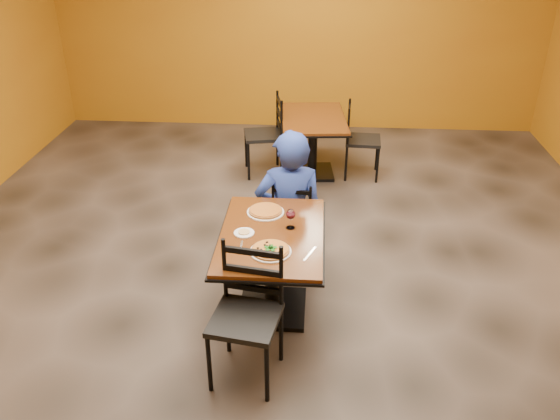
# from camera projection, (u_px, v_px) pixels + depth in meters

# --- Properties ---
(floor) EXTENTS (7.00, 8.00, 0.01)m
(floor) POSITION_uv_depth(u_px,v_px,m) (277.00, 275.00, 5.20)
(floor) COLOR black
(floor) RESTS_ON ground
(wall_back) EXTENTS (7.00, 0.01, 3.00)m
(wall_back) POSITION_uv_depth(u_px,v_px,m) (298.00, 25.00, 7.99)
(wall_back) COLOR #A56A12
(wall_back) RESTS_ON ground
(table_main) EXTENTS (0.83, 1.23, 0.75)m
(table_main) POSITION_uv_depth(u_px,v_px,m) (272.00, 254.00, 4.50)
(table_main) COLOR #59280E
(table_main) RESTS_ON floor
(table_second) EXTENTS (0.89, 1.23, 0.75)m
(table_second) POSITION_uv_depth(u_px,v_px,m) (313.00, 132.00, 6.90)
(table_second) COLOR #59280E
(table_second) RESTS_ON floor
(chair_main_near) EXTENTS (0.52, 0.52, 1.00)m
(chair_main_near) POSITION_uv_depth(u_px,v_px,m) (245.00, 320.00, 3.87)
(chair_main_near) COLOR black
(chair_main_near) RESTS_ON floor
(chair_main_far) EXTENTS (0.42, 0.42, 0.83)m
(chair_main_far) POSITION_uv_depth(u_px,v_px,m) (295.00, 217.00, 5.32)
(chair_main_far) COLOR black
(chair_main_far) RESTS_ON floor
(chair_second_left) EXTENTS (0.53, 0.53, 0.99)m
(chair_second_left) POSITION_uv_depth(u_px,v_px,m) (263.00, 135.00, 6.96)
(chair_second_left) COLOR black
(chair_second_left) RESTS_ON floor
(chair_second_right) EXTENTS (0.44, 0.44, 0.92)m
(chair_second_right) POSITION_uv_depth(u_px,v_px,m) (363.00, 141.00, 6.90)
(chair_second_right) COLOR black
(chair_second_right) RESTS_ON floor
(diner) EXTENTS (0.69, 0.50, 1.31)m
(diner) POSITION_uv_depth(u_px,v_px,m) (290.00, 198.00, 5.14)
(diner) COLOR navy
(diner) RESTS_ON floor
(plate_main) EXTENTS (0.31, 0.31, 0.01)m
(plate_main) POSITION_uv_depth(u_px,v_px,m) (271.00, 251.00, 4.17)
(plate_main) COLOR white
(plate_main) RESTS_ON table_main
(pizza_main) EXTENTS (0.28, 0.28, 0.02)m
(pizza_main) POSITION_uv_depth(u_px,v_px,m) (271.00, 250.00, 4.16)
(pizza_main) COLOR maroon
(pizza_main) RESTS_ON plate_main
(plate_far) EXTENTS (0.31, 0.31, 0.01)m
(plate_far) POSITION_uv_depth(u_px,v_px,m) (266.00, 212.00, 4.70)
(plate_far) COLOR white
(plate_far) RESTS_ON table_main
(pizza_far) EXTENTS (0.28, 0.28, 0.02)m
(pizza_far) POSITION_uv_depth(u_px,v_px,m) (266.00, 210.00, 4.69)
(pizza_far) COLOR #C18325
(pizza_far) RESTS_ON plate_far
(side_plate) EXTENTS (0.16, 0.16, 0.01)m
(side_plate) POSITION_uv_depth(u_px,v_px,m) (244.00, 233.00, 4.40)
(side_plate) COLOR white
(side_plate) RESTS_ON table_main
(dip) EXTENTS (0.09, 0.09, 0.01)m
(dip) POSITION_uv_depth(u_px,v_px,m) (244.00, 232.00, 4.40)
(dip) COLOR tan
(dip) RESTS_ON side_plate
(wine_glass) EXTENTS (0.08, 0.08, 0.18)m
(wine_glass) POSITION_uv_depth(u_px,v_px,m) (291.00, 218.00, 4.43)
(wine_glass) COLOR white
(wine_glass) RESTS_ON table_main
(fork) EXTENTS (0.02, 0.19, 0.00)m
(fork) POSITION_uv_depth(u_px,v_px,m) (241.00, 247.00, 4.22)
(fork) COLOR silver
(fork) RESTS_ON table_main
(knife) EXTENTS (0.09, 0.20, 0.00)m
(knife) POSITION_uv_depth(u_px,v_px,m) (310.00, 254.00, 4.14)
(knife) COLOR silver
(knife) RESTS_ON table_main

